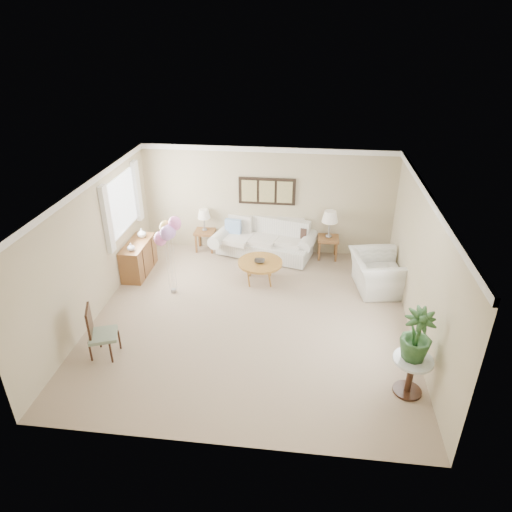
# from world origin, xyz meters

# --- Properties ---
(ground_plane) EXTENTS (6.00, 6.00, 0.00)m
(ground_plane) POSITION_xyz_m (0.00, 0.00, 0.00)
(ground_plane) COLOR tan
(room_shell) EXTENTS (6.04, 6.04, 2.60)m
(room_shell) POSITION_xyz_m (-0.11, 0.09, 1.63)
(room_shell) COLOR #B9AB90
(room_shell) RESTS_ON ground
(wall_art_triptych) EXTENTS (1.35, 0.06, 0.65)m
(wall_art_triptych) POSITION_xyz_m (0.00, 2.96, 1.55)
(wall_art_triptych) COLOR black
(wall_art_triptych) RESTS_ON ground
(sofa) EXTENTS (2.66, 1.44, 0.90)m
(sofa) POSITION_xyz_m (-0.01, 2.74, 0.36)
(sofa) COLOR silver
(sofa) RESTS_ON ground
(end_table_left) EXTENTS (0.49, 0.44, 0.53)m
(end_table_left) POSITION_xyz_m (-1.51, 2.80, 0.45)
(end_table_left) COLOR brown
(end_table_left) RESTS_ON ground
(end_table_right) EXTENTS (0.50, 0.45, 0.54)m
(end_table_right) POSITION_xyz_m (1.51, 2.74, 0.45)
(end_table_right) COLOR brown
(end_table_right) RESTS_ON ground
(lamp_left) EXTENTS (0.31, 0.31, 0.55)m
(lamp_left) POSITION_xyz_m (-1.51, 2.80, 0.95)
(lamp_left) COLOR gray
(lamp_left) RESTS_ON end_table_left
(lamp_right) EXTENTS (0.38, 0.38, 0.67)m
(lamp_right) POSITION_xyz_m (1.51, 2.74, 1.05)
(lamp_right) COLOR gray
(lamp_right) RESTS_ON end_table_right
(coffee_table) EXTENTS (0.97, 0.97, 0.49)m
(coffee_table) POSITION_xyz_m (0.02, 1.41, 0.45)
(coffee_table) COLOR #AA7A31
(coffee_table) RESTS_ON ground
(decor_bowl) EXTENTS (0.24, 0.24, 0.06)m
(decor_bowl) POSITION_xyz_m (0.01, 1.38, 0.52)
(decor_bowl) COLOR #302B24
(decor_bowl) RESTS_ON coffee_table
(armchair) EXTENTS (1.23, 1.35, 0.78)m
(armchair) POSITION_xyz_m (2.51, 1.41, 0.39)
(armchair) COLOR silver
(armchair) RESTS_ON ground
(side_table) EXTENTS (0.60, 0.60, 0.65)m
(side_table) POSITION_xyz_m (2.67, -1.67, 0.49)
(side_table) COLOR silver
(side_table) RESTS_ON ground
(potted_plant) EXTENTS (0.50, 0.50, 0.83)m
(potted_plant) POSITION_xyz_m (2.66, -1.64, 1.07)
(potted_plant) COLOR #1F441D
(potted_plant) RESTS_ON side_table
(accent_chair) EXTENTS (0.59, 0.59, 0.93)m
(accent_chair) POSITION_xyz_m (-2.41, -1.37, 0.48)
(accent_chair) COLOR gray
(accent_chair) RESTS_ON ground
(credenza) EXTENTS (0.46, 1.20, 0.74)m
(credenza) POSITION_xyz_m (-2.76, 1.50, 0.37)
(credenza) COLOR brown
(credenza) RESTS_ON ground
(vase_white) EXTENTS (0.20, 0.20, 0.17)m
(vase_white) POSITION_xyz_m (-2.74, 1.12, 0.83)
(vase_white) COLOR silver
(vase_white) RESTS_ON credenza
(vase_sage) EXTENTS (0.23, 0.23, 0.21)m
(vase_sage) POSITION_xyz_m (-2.74, 1.80, 0.84)
(vase_sage) COLOR silver
(vase_sage) RESTS_ON credenza
(balloon_cluster) EXTENTS (0.55, 0.50, 1.73)m
(balloon_cluster) POSITION_xyz_m (-1.76, 0.71, 1.43)
(balloon_cluster) COLOR gray
(balloon_cluster) RESTS_ON ground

